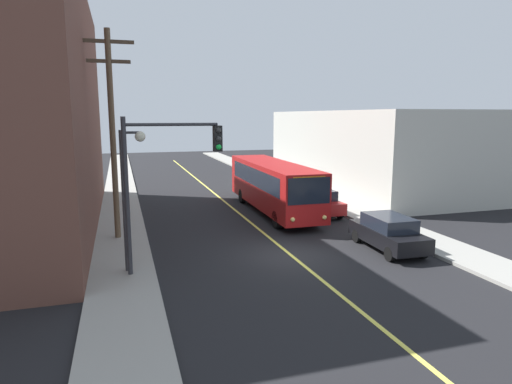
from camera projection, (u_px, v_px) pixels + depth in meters
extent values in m
plane|color=black|center=(291.00, 255.00, 19.95)|extent=(120.00, 120.00, 0.00)
cube|color=gray|center=(121.00, 216.00, 27.27)|extent=(2.50, 90.00, 0.15)
cube|color=gray|center=(334.00, 203.00, 31.45)|extent=(2.50, 90.00, 0.15)
cube|color=#D8CC4C|center=(219.00, 197.00, 34.09)|extent=(0.16, 60.00, 0.01)
cube|color=black|center=(96.00, 198.00, 25.09)|extent=(0.06, 15.56, 1.30)
cube|color=black|center=(93.00, 141.00, 24.55)|extent=(0.06, 15.56, 1.30)
cube|color=black|center=(89.00, 82.00, 24.01)|extent=(0.06, 15.56, 1.30)
cube|color=black|center=(85.00, 19.00, 23.47)|extent=(0.06, 15.56, 1.30)
cube|color=#B2B2A8|center=(380.00, 149.00, 38.56)|extent=(12.00, 21.74, 6.57)
cube|color=black|center=(317.00, 171.00, 37.12)|extent=(0.06, 15.22, 1.30)
cube|color=black|center=(317.00, 133.00, 36.58)|extent=(0.06, 15.22, 1.30)
cube|color=maroon|center=(273.00, 184.00, 28.63)|extent=(2.72, 12.03, 2.75)
cube|color=black|center=(309.00, 191.00, 22.88)|extent=(2.35, 0.11, 1.40)
cube|color=black|center=(248.00, 165.00, 34.18)|extent=(2.30, 0.11, 1.10)
cube|color=black|center=(254.00, 177.00, 28.19)|extent=(0.20, 10.20, 1.10)
cube|color=black|center=(291.00, 175.00, 28.88)|extent=(0.20, 10.20, 1.10)
cube|color=orange|center=(309.00, 179.00, 22.79)|extent=(1.79, 0.08, 0.30)
sphere|color=#F9D872|center=(293.00, 220.00, 22.84)|extent=(0.24, 0.24, 0.24)
sphere|color=#F9D872|center=(324.00, 217.00, 23.33)|extent=(0.24, 0.24, 0.24)
cylinder|color=black|center=(277.00, 220.00, 24.57)|extent=(0.31, 1.00, 1.00)
cylinder|color=black|center=(314.00, 217.00, 25.19)|extent=(0.31, 1.00, 1.00)
cylinder|color=black|center=(242.00, 196.00, 31.85)|extent=(0.31, 1.00, 1.00)
cylinder|color=black|center=(272.00, 194.00, 32.47)|extent=(0.31, 1.00, 1.00)
cube|color=black|center=(388.00, 236.00, 20.61)|extent=(1.96, 4.46, 0.70)
cube|color=black|center=(389.00, 222.00, 20.50)|extent=(1.71, 2.52, 0.60)
cylinder|color=black|center=(390.00, 254.00, 19.03)|extent=(0.24, 0.65, 0.64)
cylinder|color=black|center=(422.00, 251.00, 19.44)|extent=(0.24, 0.65, 0.64)
cylinder|color=black|center=(357.00, 236.00, 21.89)|extent=(0.24, 0.65, 0.64)
cylinder|color=black|center=(386.00, 234.00, 22.30)|extent=(0.24, 0.65, 0.64)
cube|color=maroon|center=(317.00, 204.00, 28.07)|extent=(1.90, 4.44, 0.70)
cube|color=black|center=(317.00, 194.00, 27.96)|extent=(1.67, 2.50, 0.60)
cylinder|color=black|center=(316.00, 215.00, 26.48)|extent=(0.23, 0.64, 0.64)
cylinder|color=black|center=(340.00, 213.00, 26.97)|extent=(0.23, 0.64, 0.64)
cylinder|color=black|center=(296.00, 206.00, 29.28)|extent=(0.23, 0.64, 0.64)
cylinder|color=black|center=(318.00, 204.00, 29.78)|extent=(0.23, 0.64, 0.64)
cylinder|color=brown|center=(113.00, 137.00, 21.49)|extent=(0.28, 0.28, 10.06)
cube|color=#4C3D2D|center=(108.00, 41.00, 20.74)|extent=(2.40, 0.16, 0.16)
cube|color=#4C3D2D|center=(109.00, 61.00, 20.89)|extent=(2.00, 0.16, 0.16)
cylinder|color=#2D2D33|center=(127.00, 198.00, 16.63)|extent=(0.18, 0.18, 6.00)
cylinder|color=#2D2D33|center=(172.00, 125.00, 16.67)|extent=(3.50, 0.12, 0.12)
cube|color=black|center=(218.00, 139.00, 17.27)|extent=(0.32, 0.36, 1.00)
sphere|color=#2D2D2D|center=(218.00, 130.00, 17.04)|extent=(0.22, 0.22, 0.22)
sphere|color=#2D2D2D|center=(219.00, 139.00, 17.09)|extent=(0.22, 0.22, 0.22)
sphere|color=green|center=(219.00, 147.00, 17.15)|extent=(0.22, 0.22, 0.22)
cylinder|color=#38383D|center=(124.00, 202.00, 17.05)|extent=(0.16, 0.16, 5.50)
cylinder|color=#38383D|center=(130.00, 133.00, 16.71)|extent=(0.70, 0.10, 0.10)
sphere|color=#EAE5C6|center=(140.00, 136.00, 16.83)|extent=(0.40, 0.40, 0.40)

